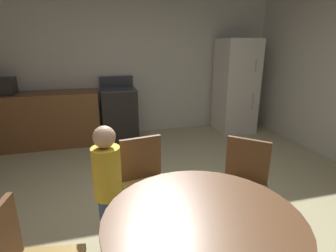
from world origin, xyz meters
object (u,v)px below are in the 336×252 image
Objects in this scene: oven_range at (119,114)px; person_child at (108,188)px; refrigerator at (236,86)px; chair_north at (146,180)px; chair_northeast at (243,183)px; dining_table at (202,242)px.

oven_range is 1.01× the size of person_child.
refrigerator is 2.02× the size of chair_north.
chair_northeast is at bearing -117.01° from refrigerator.
refrigerator is (2.24, -0.05, 0.41)m from oven_range.
chair_north and chair_northeast have the same top height.
chair_northeast is (0.82, -0.26, 0.00)m from chair_north.
dining_table is at bearing 0.00° from chair_north.
oven_range is 3.52m from dining_table.
chair_north is 0.80× the size of person_child.
refrigerator is at bearing 59.03° from dining_table.
chair_northeast is at bearing 63.40° from chair_north.
refrigerator reaches higher than chair_north.
chair_northeast is 0.80× the size of person_child.
dining_table is at bearing 0.00° from chair_northeast.
chair_north reaches higher than dining_table.
refrigerator reaches higher than oven_range.
refrigerator reaches higher than person_child.
person_child is (-2.56, -2.69, -0.30)m from refrigerator.
dining_table is 1.28× the size of chair_north.
refrigerator is at bearing -163.06° from chair_northeast.
refrigerator is 3.38m from chair_north.
oven_range is 2.28m from refrigerator.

